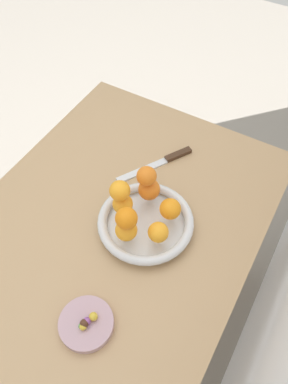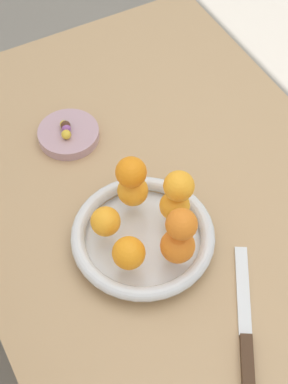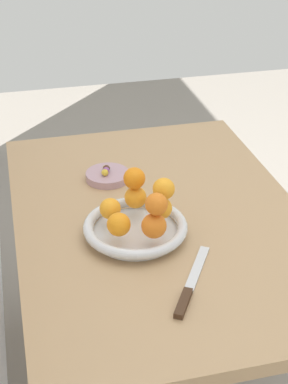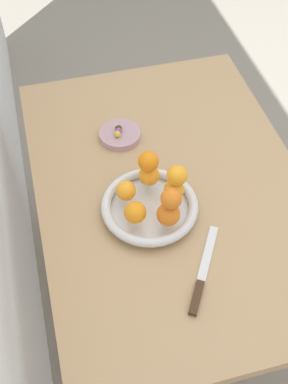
{
  "view_description": "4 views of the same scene",
  "coord_description": "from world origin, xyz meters",
  "px_view_note": "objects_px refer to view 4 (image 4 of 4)",
  "views": [
    {
      "loc": [
        0.39,
        0.35,
        1.62
      ],
      "look_at": [
        -0.1,
        0.07,
        0.86
      ],
      "focal_mm": 35.0,
      "sensor_mm": 36.0,
      "label": 1
    },
    {
      "loc": [
        -0.58,
        0.35,
        1.67
      ],
      "look_at": [
        -0.04,
        0.06,
        0.85
      ],
      "focal_mm": 55.0,
      "sensor_mm": 36.0,
      "label": 2
    },
    {
      "loc": [
        -1.26,
        0.35,
        1.59
      ],
      "look_at": [
        -0.05,
        0.06,
        0.85
      ],
      "focal_mm": 55.0,
      "sensor_mm": 36.0,
      "label": 3
    },
    {
      "loc": [
        -0.83,
        0.29,
        1.79
      ],
      "look_at": [
        -0.08,
        0.1,
        0.83
      ],
      "focal_mm": 45.0,
      "sensor_mm": 36.0,
      "label": 4
    }
  ],
  "objects_px": {
    "orange_2": "(135,212)",
    "candy_ball_2": "(119,127)",
    "orange_7": "(171,199)",
    "candy_ball_4": "(117,134)",
    "fruit_bowl": "(150,207)",
    "orange_5": "(177,175)",
    "orange_6": "(148,161)",
    "candy_ball_0": "(119,128)",
    "candy_ball_3": "(119,130)",
    "orange_3": "(168,214)",
    "candy_ball_1": "(118,127)",
    "orange_1": "(126,191)",
    "dining_table": "(170,204)",
    "orange_0": "(149,175)",
    "candy_dish": "(120,135)",
    "knife": "(202,276)",
    "orange_4": "(174,190)"
  },
  "relations": [
    {
      "from": "orange_2",
      "to": "candy_ball_3",
      "type": "bearing_deg",
      "value": -5.31
    },
    {
      "from": "orange_1",
      "to": "dining_table",
      "type": "bearing_deg",
      "value": -72.94
    },
    {
      "from": "orange_7",
      "to": "candy_ball_4",
      "type": "height_order",
      "value": "orange_7"
    },
    {
      "from": "dining_table",
      "to": "orange_4",
      "type": "xyz_separation_m",
      "value": [
        -0.07,
        0.02,
        0.16
      ]
    },
    {
      "from": "candy_ball_1",
      "to": "candy_ball_4",
      "type": "height_order",
      "value": "candy_ball_4"
    },
    {
      "from": "fruit_bowl",
      "to": "orange_1",
      "type": "distance_m",
      "value": 0.08
    },
    {
      "from": "orange_3",
      "to": "candy_ball_1",
      "type": "xyz_separation_m",
      "value": [
        0.38,
        0.05,
        -0.04
      ]
    },
    {
      "from": "orange_4",
      "to": "candy_ball_1",
      "type": "relative_size",
      "value": 3.2
    },
    {
      "from": "orange_2",
      "to": "candy_ball_0",
      "type": "bearing_deg",
      "value": -5.48
    },
    {
      "from": "candy_ball_0",
      "to": "orange_2",
      "type": "bearing_deg",
      "value": 174.52
    },
    {
      "from": "candy_dish",
      "to": "candy_ball_0",
      "type": "distance_m",
      "value": 0.02
    },
    {
      "from": "orange_7",
      "to": "candy_ball_0",
      "type": "xyz_separation_m",
      "value": [
        0.37,
        0.05,
        -0.1
      ]
    },
    {
      "from": "candy_ball_0",
      "to": "candy_ball_3",
      "type": "distance_m",
      "value": 0.01
    },
    {
      "from": "orange_6",
      "to": "orange_0",
      "type": "bearing_deg",
      "value": -81.09
    },
    {
      "from": "candy_dish",
      "to": "orange_2",
      "type": "xyz_separation_m",
      "value": [
        -0.34,
        0.04,
        0.06
      ]
    },
    {
      "from": "orange_5",
      "to": "orange_7",
      "type": "bearing_deg",
      "value": 152.65
    },
    {
      "from": "orange_3",
      "to": "candy_ball_0",
      "type": "relative_size",
      "value": 2.92
    },
    {
      "from": "dining_table",
      "to": "orange_7",
      "type": "relative_size",
      "value": 20.42
    },
    {
      "from": "candy_dish",
      "to": "orange_2",
      "type": "height_order",
      "value": "orange_2"
    },
    {
      "from": "orange_0",
      "to": "candy_ball_4",
      "type": "xyz_separation_m",
      "value": [
        0.21,
        0.04,
        -0.04
      ]
    },
    {
      "from": "dining_table",
      "to": "orange_2",
      "type": "xyz_separation_m",
      "value": [
        -0.12,
        0.13,
        0.16
      ]
    },
    {
      "from": "orange_6",
      "to": "candy_ball_0",
      "type": "xyz_separation_m",
      "value": [
        0.24,
        0.03,
        -0.09
      ]
    },
    {
      "from": "orange_2",
      "to": "orange_6",
      "type": "bearing_deg",
      "value": -29.65
    },
    {
      "from": "fruit_bowl",
      "to": "orange_6",
      "type": "bearing_deg",
      "value": -11.37
    },
    {
      "from": "candy_ball_0",
      "to": "candy_ball_2",
      "type": "height_order",
      "value": "candy_ball_0"
    },
    {
      "from": "candy_dish",
      "to": "candy_ball_1",
      "type": "xyz_separation_m",
      "value": [
        0.01,
        0.0,
        0.02
      ]
    },
    {
      "from": "orange_4",
      "to": "candy_ball_0",
      "type": "xyz_separation_m",
      "value": [
        0.3,
        0.08,
        -0.04
      ]
    },
    {
      "from": "orange_1",
      "to": "orange_5",
      "type": "distance_m",
      "value": 0.14
    },
    {
      "from": "orange_2",
      "to": "knife",
      "type": "relative_size",
      "value": 0.25
    },
    {
      "from": "fruit_bowl",
      "to": "candy_ball_2",
      "type": "distance_m",
      "value": 0.31
    },
    {
      "from": "candy_ball_1",
      "to": "knife",
      "type": "height_order",
      "value": "candy_ball_1"
    },
    {
      "from": "orange_2",
      "to": "candy_ball_2",
      "type": "distance_m",
      "value": 0.36
    },
    {
      "from": "knife",
      "to": "orange_4",
      "type": "bearing_deg",
      "value": 1.22
    },
    {
      "from": "orange_7",
      "to": "candy_ball_0",
      "type": "relative_size",
      "value": 2.6
    },
    {
      "from": "orange_4",
      "to": "candy_ball_1",
      "type": "xyz_separation_m",
      "value": [
        0.31,
        0.08,
        -0.04
      ]
    },
    {
      "from": "fruit_bowl",
      "to": "orange_5",
      "type": "bearing_deg",
      "value": -85.73
    },
    {
      "from": "orange_0",
      "to": "orange_5",
      "type": "distance_m",
      "value": 0.1
    },
    {
      "from": "orange_1",
      "to": "candy_ball_4",
      "type": "xyz_separation_m",
      "value": [
        0.25,
        -0.03,
        -0.03
      ]
    },
    {
      "from": "fruit_bowl",
      "to": "orange_6",
      "type": "height_order",
      "value": "orange_6"
    },
    {
      "from": "candy_ball_2",
      "to": "dining_table",
      "type": "bearing_deg",
      "value": -157.43
    },
    {
      "from": "candy_ball_4",
      "to": "orange_1",
      "type": "bearing_deg",
      "value": 172.95
    },
    {
      "from": "orange_5",
      "to": "orange_7",
      "type": "relative_size",
      "value": 1.02
    },
    {
      "from": "orange_4",
      "to": "knife",
      "type": "distance_m",
      "value": 0.24
    },
    {
      "from": "orange_5",
      "to": "orange_2",
      "type": "bearing_deg",
      "value": 111.42
    },
    {
      "from": "dining_table",
      "to": "candy_dish",
      "type": "xyz_separation_m",
      "value": [
        0.22,
        0.1,
        0.1
      ]
    },
    {
      "from": "orange_5",
      "to": "candy_ball_3",
      "type": "distance_m",
      "value": 0.32
    },
    {
      "from": "orange_1",
      "to": "orange_3",
      "type": "xyz_separation_m",
      "value": [
        -0.1,
        -0.09,
        0.0
      ]
    },
    {
      "from": "orange_5",
      "to": "candy_ball_2",
      "type": "xyz_separation_m",
      "value": [
        0.31,
        0.09,
        -0.09
      ]
    },
    {
      "from": "candy_ball_4",
      "to": "dining_table",
      "type": "bearing_deg",
      "value": -152.15
    },
    {
      "from": "orange_2",
      "to": "orange_7",
      "type": "distance_m",
      "value": 0.11
    }
  ]
}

